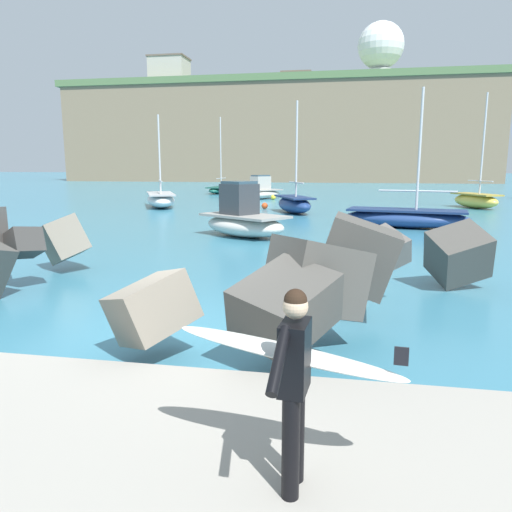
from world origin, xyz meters
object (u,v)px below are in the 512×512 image
at_px(boat_mid_right, 294,204).
at_px(station_building_west, 170,71).
at_px(surfer_with_board, 293,370).
at_px(radar_dome, 381,48).
at_px(station_building_central, 297,83).
at_px(boat_far_left, 476,200).
at_px(mooring_buoy_middle, 265,206).
at_px(boat_far_right, 161,199).
at_px(mooring_buoy_inner, 273,197).
at_px(boat_mid_centre, 220,189).
at_px(boat_far_centre, 244,220).
at_px(boat_near_left, 258,192).
at_px(boat_near_centre, 406,217).

height_order(boat_mid_right, station_building_west, station_building_west).
bearing_deg(surfer_with_board, boat_mid_right, 95.96).
relative_size(surfer_with_board, radar_dome, 0.19).
distance_m(boat_mid_right, radar_dome, 74.57).
xyz_separation_m(station_building_west, station_building_central, (23.84, 15.67, -0.48)).
bearing_deg(surfer_with_board, radar_dome, 86.43).
distance_m(boat_far_left, mooring_buoy_middle, 15.03).
bearing_deg(boat_far_right, mooring_buoy_inner, 53.70).
distance_m(boat_mid_right, mooring_buoy_inner, 12.29).
xyz_separation_m(boat_mid_centre, station_building_west, (-21.83, 45.12, 21.03)).
relative_size(boat_far_centre, mooring_buoy_inner, 10.39).
xyz_separation_m(boat_mid_centre, boat_far_right, (0.29, -18.22, 0.12)).
bearing_deg(mooring_buoy_middle, boat_near_left, 102.88).
height_order(boat_near_left, boat_far_right, boat_far_right).
distance_m(boat_near_centre, station_building_central, 91.49).
bearing_deg(boat_near_left, mooring_buoy_inner, -16.14).
relative_size(boat_far_centre, mooring_buoy_middle, 10.39).
height_order(boat_far_centre, mooring_buoy_inner, boat_far_centre).
bearing_deg(mooring_buoy_middle, boat_mid_right, -47.17).
height_order(boat_mid_centre, boat_far_centre, boat_mid_centre).
height_order(surfer_with_board, radar_dome, radar_dome).
xyz_separation_m(boat_mid_centre, mooring_buoy_middle, (7.96, -18.25, -0.23)).
bearing_deg(mooring_buoy_inner, mooring_buoy_middle, -85.22).
relative_size(boat_near_left, boat_far_right, 0.85).
bearing_deg(mooring_buoy_middle, boat_far_left, 12.84).
bearing_deg(station_building_central, mooring_buoy_inner, -85.76).
bearing_deg(boat_far_right, mooring_buoy_middle, -0.19).
relative_size(boat_far_centre, station_building_central, 0.68).
distance_m(mooring_buoy_middle, radar_dome, 72.68).
height_order(boat_mid_right, radar_dome, radar_dome).
distance_m(boat_mid_right, boat_far_left, 13.64).
bearing_deg(radar_dome, boat_mid_right, -97.25).
relative_size(boat_near_centre, boat_far_centre, 1.44).
distance_m(boat_near_centre, boat_far_left, 13.76).
bearing_deg(boat_mid_right, boat_far_left, 25.34).
bearing_deg(station_building_central, surfer_with_board, -84.17).
relative_size(mooring_buoy_middle, radar_dome, 0.04).
bearing_deg(boat_far_left, boat_near_centre, -116.64).
bearing_deg(boat_far_left, radar_dome, 93.08).
distance_m(boat_far_right, mooring_buoy_middle, 7.67).
height_order(boat_near_centre, station_building_central, station_building_central).
distance_m(boat_near_left, mooring_buoy_middle, 10.07).
relative_size(radar_dome, station_building_central, 1.66).
height_order(boat_mid_centre, station_building_central, station_building_central).
height_order(radar_dome, station_building_central, radar_dome).
relative_size(mooring_buoy_middle, station_building_west, 0.06).
xyz_separation_m(boat_far_right, station_building_central, (1.72, 79.01, 20.43)).
xyz_separation_m(boat_mid_centre, station_building_central, (2.01, 60.79, 20.55)).
bearing_deg(boat_far_right, boat_far_left, 8.45).
height_order(boat_far_right, mooring_buoy_inner, boat_far_right).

